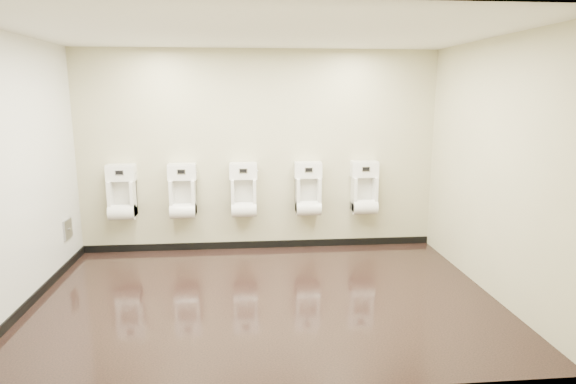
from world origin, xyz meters
name	(u,v)px	position (x,y,z in m)	size (l,w,h in m)	color
ground	(266,297)	(0.00, 0.00, 0.00)	(5.00, 3.50, 0.00)	black
ceiling	(263,32)	(0.00, 0.00, 2.80)	(5.00, 3.50, 0.00)	silver
back_wall	(259,152)	(0.00, 1.75, 1.40)	(5.00, 0.02, 2.80)	#BEBA8F
front_wall	(276,212)	(0.00, -1.75, 1.40)	(5.00, 0.02, 2.80)	#BEBA8F
left_wall	(15,176)	(-2.50, 0.00, 1.40)	(0.02, 3.50, 2.80)	#BEBA8F
right_wall	(493,169)	(2.50, 0.00, 1.40)	(0.02, 3.50, 2.80)	#BEBA8F
tile_overlay_left	(15,176)	(-2.50, 0.00, 1.40)	(0.01, 3.50, 2.80)	silver
skirting_back	(260,244)	(0.00, 1.74, 0.05)	(5.00, 0.02, 0.10)	black
skirting_left	(30,302)	(-2.49, 0.00, 0.05)	(0.02, 3.50, 0.10)	black
access_panel	(68,229)	(-2.48, 1.20, 0.50)	(0.04, 0.25, 0.25)	#9E9EA3
urinal_0	(122,196)	(-1.88, 1.62, 0.83)	(0.39, 0.30, 0.73)	white
urinal_1	(183,195)	(-1.06, 1.62, 0.83)	(0.39, 0.30, 0.73)	white
urinal_2	(244,194)	(-0.23, 1.62, 0.83)	(0.39, 0.30, 0.73)	white
urinal_3	(308,193)	(0.68, 1.62, 0.83)	(0.39, 0.30, 0.73)	white
urinal_4	(364,192)	(1.49, 1.62, 0.83)	(0.39, 0.30, 0.73)	white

